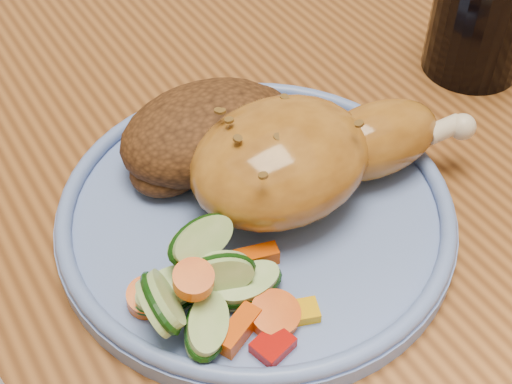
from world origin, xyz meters
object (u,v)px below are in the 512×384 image
Objects in this scene: chair_far at (46,21)px; plate at (256,216)px; drinking_glass at (483,12)px; dining_table at (276,200)px.

chair_far reaches higher than plate.
drinking_glass is at bearing -76.02° from chair_far.
drinking_glass is at bearing -8.62° from dining_table.
chair_far reaches higher than drinking_glass.
plate is 0.24m from drinking_glass.
dining_table is 0.65m from chair_far.
drinking_glass is at bearing 12.47° from plate.
drinking_glass is (0.16, -0.02, 0.13)m from dining_table.
drinking_glass reaches higher than dining_table.
dining_table is at bearing 48.78° from plate.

